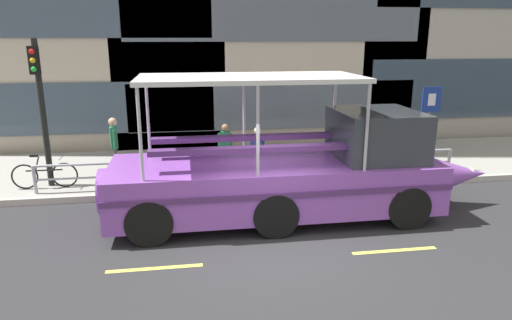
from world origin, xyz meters
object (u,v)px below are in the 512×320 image
(leaned_bicycle, at_px, (45,175))
(pedestrian_mid_right, at_px, (225,144))
(traffic_light_pole, at_px, (40,99))
(duck_tour_boat, at_px, (297,173))
(pedestrian_mid_left, at_px, (257,147))
(pedestrian_near_bow, at_px, (384,136))
(parking_sign, at_px, (430,114))
(pedestrian_near_stern, at_px, (114,142))

(leaned_bicycle, xyz_separation_m, pedestrian_mid_right, (5.04, 0.67, 0.54))
(traffic_light_pole, relative_size, duck_tour_boat, 0.42)
(leaned_bicycle, distance_m, pedestrian_mid_left, 5.96)
(duck_tour_boat, distance_m, pedestrian_mid_right, 3.53)
(leaned_bicycle, bearing_deg, pedestrian_near_bow, 3.32)
(pedestrian_near_bow, distance_m, pedestrian_mid_right, 5.03)
(parking_sign, bearing_deg, pedestrian_mid_left, 178.19)
(pedestrian_near_stern, bearing_deg, parking_sign, -4.85)
(pedestrian_mid_right, relative_size, pedestrian_near_stern, 0.86)
(parking_sign, bearing_deg, pedestrian_near_bow, 152.72)
(pedestrian_mid_left, relative_size, pedestrian_near_stern, 0.84)
(duck_tour_boat, height_order, pedestrian_mid_left, duck_tour_boat)
(parking_sign, relative_size, pedestrian_mid_right, 1.71)
(leaned_bicycle, xyz_separation_m, pedestrian_mid_left, (5.94, 0.17, 0.53))
(pedestrian_near_bow, height_order, pedestrian_near_stern, pedestrian_near_stern)
(duck_tour_boat, bearing_deg, parking_sign, 28.46)
(duck_tour_boat, distance_m, pedestrian_mid_left, 2.78)
(traffic_light_pole, distance_m, leaned_bicycle, 2.06)
(traffic_light_pole, distance_m, parking_sign, 11.14)
(pedestrian_near_bow, distance_m, pedestrian_mid_left, 4.15)
(traffic_light_pole, xyz_separation_m, leaned_bicycle, (-0.08, -0.18, -2.05))
(pedestrian_mid_right, bearing_deg, duck_tour_boat, -66.05)
(pedestrian_mid_right, bearing_deg, parking_sign, -6.16)
(leaned_bicycle, distance_m, pedestrian_near_bow, 10.11)
(traffic_light_pole, distance_m, pedestrian_mid_left, 6.05)
(pedestrian_near_bow, bearing_deg, pedestrian_mid_right, 179.05)
(parking_sign, relative_size, pedestrian_near_stern, 1.46)
(traffic_light_pole, bearing_deg, pedestrian_near_bow, 2.31)
(pedestrian_mid_right, bearing_deg, leaned_bicycle, -172.45)
(pedestrian_mid_left, bearing_deg, pedestrian_mid_right, 151.06)
(pedestrian_near_bow, distance_m, pedestrian_near_stern, 8.29)
(traffic_light_pole, xyz_separation_m, pedestrian_near_stern, (1.71, 0.62, -1.36))
(leaned_bicycle, bearing_deg, pedestrian_mid_left, 1.64)
(pedestrian_mid_right, height_order, pedestrian_near_stern, pedestrian_near_stern)
(duck_tour_boat, height_order, pedestrian_near_bow, duck_tour_boat)
(pedestrian_near_bow, relative_size, pedestrian_mid_right, 1.10)
(parking_sign, bearing_deg, traffic_light_pole, 179.08)
(pedestrian_near_bow, bearing_deg, pedestrian_mid_left, -174.27)
(pedestrian_near_bow, bearing_deg, leaned_bicycle, -176.68)
(duck_tour_boat, xyz_separation_m, pedestrian_near_stern, (-4.68, 3.36, 0.17))
(leaned_bicycle, height_order, pedestrian_mid_left, pedestrian_mid_left)
(traffic_light_pole, relative_size, pedestrian_mid_right, 2.63)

